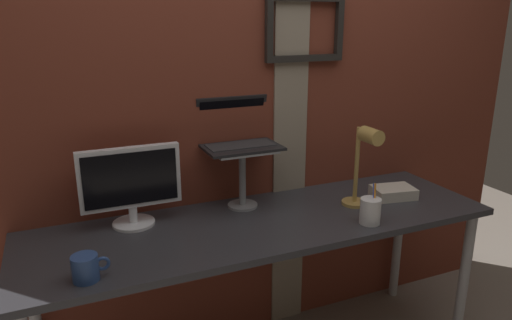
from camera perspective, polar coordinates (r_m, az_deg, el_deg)
name	(u,v)px	position (r m, az deg, el deg)	size (l,w,h in m)	color
brick_wall_back	(256,97)	(2.32, -0.02, 7.61)	(3.15, 0.16, 2.50)	brown
desk	(265,236)	(2.12, 1.09, -9.19)	(2.07, 0.61, 0.77)	#333338
monitor	(131,182)	(2.05, -14.94, -2.59)	(0.42, 0.18, 0.34)	white
laptop_stand	(242,168)	(2.17, -1.67, -1.03)	(0.28, 0.22, 0.28)	gray
laptop	(237,133)	(2.19, -2.37, 3.33)	(0.35, 0.28, 0.22)	black
desk_lamp	(364,158)	(2.19, 12.95, 0.20)	(0.12, 0.20, 0.39)	tan
pen_cup	(370,211)	(2.10, 13.67, -6.00)	(0.09, 0.09, 0.18)	white
coffee_mug	(86,268)	(1.73, -19.88, -12.17)	(0.13, 0.09, 0.09)	#2D4C8C
paper_clutter_stack	(393,192)	(2.43, 16.26, -3.77)	(0.20, 0.14, 0.05)	silver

